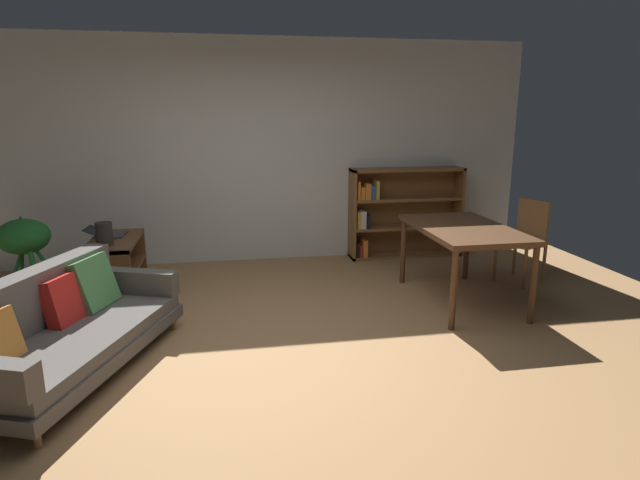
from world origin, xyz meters
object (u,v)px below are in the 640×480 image
dining_chair_near (526,236)px  media_console (116,265)px  dining_table (463,234)px  bookshelf (399,212)px  open_laptop (108,234)px  potted_floor_plant (24,243)px  fabric_couch (61,327)px  desk_speaker (104,234)px

dining_chair_near → media_console: bearing=173.6°
dining_table → bookshelf: size_ratio=0.96×
open_laptop → dining_table: size_ratio=0.29×
media_console → bookshelf: size_ratio=0.69×
potted_floor_plant → dining_table: size_ratio=0.57×
dining_table → bookshelf: 1.76m
dining_table → media_console: bearing=164.1°
fabric_couch → desk_speaker: (0.00, 1.55, 0.33)m
media_console → potted_floor_plant: (-0.88, 0.07, 0.26)m
open_laptop → bookshelf: (3.45, 0.62, 0.00)m
bookshelf → dining_chair_near: bearing=-51.8°
desk_speaker → dining_chair_near: 4.41m
media_console → dining_table: (3.41, -0.97, 0.42)m
media_console → open_laptop: size_ratio=2.47×
dining_chair_near → open_laptop: bearing=171.5°
open_laptop → desk_speaker: size_ratio=1.78×
fabric_couch → dining_chair_near: bearing=16.5°
open_laptop → dining_chair_near: dining_chair_near is taller
bookshelf → open_laptop: bearing=-169.8°
fabric_couch → media_console: (0.04, 1.80, -0.06)m
fabric_couch → potted_floor_plant: 2.06m
media_console → bookshelf: (3.36, 0.79, 0.30)m
open_laptop → potted_floor_plant: (-0.79, -0.10, -0.04)m
media_console → potted_floor_plant: 0.92m
media_console → desk_speaker: (-0.03, -0.24, 0.39)m
desk_speaker → bookshelf: bookshelf is taller
potted_floor_plant → bookshelf: 4.30m
open_laptop → desk_speaker: 0.43m
fabric_couch → desk_speaker: size_ratio=8.79×
dining_chair_near → potted_floor_plant: bearing=173.9°
media_console → open_laptop: bearing=117.9°
fabric_couch → bookshelf: bearing=37.3°
open_laptop → bookshelf: 3.51m
desk_speaker → dining_chair_near: (4.40, -0.25, -0.15)m
media_console → dining_chair_near: size_ratio=1.12×
fabric_couch → bookshelf: size_ratio=1.38×
open_laptop → bookshelf: bearing=10.2°
dining_table → dining_chair_near: dining_chair_near is taller
potted_floor_plant → dining_table: bearing=-13.6°
dining_chair_near → desk_speaker: bearing=176.7°
bookshelf → fabric_couch: bearing=-142.7°
desk_speaker → dining_table: desk_speaker is taller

